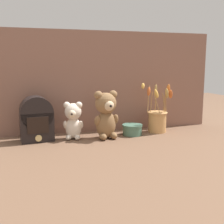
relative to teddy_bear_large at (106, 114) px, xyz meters
name	(u,v)px	position (x,y,z in m)	size (l,w,h in m)	color
ground_plane	(113,137)	(0.04, 0.01, -0.14)	(4.00, 4.00, 0.00)	brown
backdrop_wall	(105,82)	(0.04, 0.18, 0.16)	(1.35, 0.02, 0.59)	#845B4C
teddy_bear_large	(106,114)	(0.00, 0.00, 0.00)	(0.14, 0.13, 0.26)	olive
teddy_bear_medium	(73,120)	(-0.17, 0.04, -0.03)	(0.11, 0.10, 0.20)	beige
flower_vase	(158,118)	(0.33, 0.06, -0.05)	(0.18, 0.13, 0.30)	tan
vintage_radio	(37,119)	(-0.36, 0.05, -0.02)	(0.18, 0.13, 0.24)	black
decorative_tin_tall	(132,130)	(0.16, 0.03, -0.11)	(0.12, 0.12, 0.06)	#47705B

